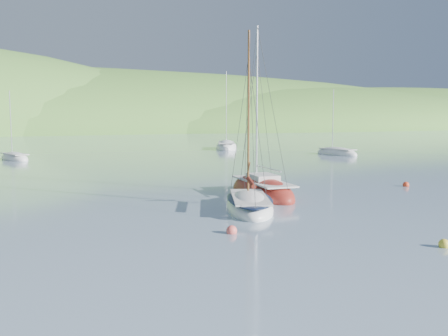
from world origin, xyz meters
name	(u,v)px	position (x,y,z in m)	size (l,w,h in m)	color
ground	(305,241)	(0.00, 0.00, 0.00)	(700.00, 700.00, 0.00)	slate
shoreline_hills	(19,130)	(-9.66, 172.42, 0.00)	(690.00, 135.00, 56.00)	#47762D
daysailer_white	(249,205)	(0.89, 7.16, 0.23)	(4.77, 7.32, 10.56)	white
sloop_red	(262,192)	(3.81, 11.37, 0.22)	(3.36, 8.24, 11.91)	maroon
distant_sloop_a	(15,159)	(-11.09, 45.61, 0.16)	(4.11, 6.50, 8.75)	white
distant_sloop_b	(226,148)	(19.12, 53.43, 0.21)	(6.40, 9.64, 12.98)	white
distant_sloop_d	(337,154)	(28.13, 37.38, 0.17)	(3.72, 6.93, 9.39)	white
mooring_buoys	(358,212)	(5.66, 3.83, 0.12)	(18.10, 14.27, 0.48)	gold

